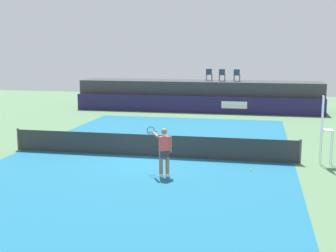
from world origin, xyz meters
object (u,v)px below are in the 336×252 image
at_px(net_post_near, 18,139).
at_px(tennis_player, 164,150).
at_px(spectator_chair_left, 222,74).
at_px(spectator_chair_far_left, 209,74).
at_px(spectator_chair_center, 237,75).
at_px(net_post_far, 300,152).
at_px(umpire_chair, 325,126).
at_px(tennis_ball, 251,170).

distance_m(net_post_near, tennis_player, 7.95).
bearing_deg(tennis_player, spectator_chair_left, 88.39).
distance_m(spectator_chair_far_left, spectator_chair_left, 1.03).
xyz_separation_m(spectator_chair_far_left, spectator_chair_center, (2.09, -0.42, 0.00)).
relative_size(spectator_chair_left, tennis_player, 0.50).
bearing_deg(spectator_chair_left, spectator_chair_center, -8.38).
bearing_deg(net_post_far, spectator_chair_left, 106.35).
distance_m(umpire_chair, net_post_near, 13.31).
bearing_deg(spectator_chair_left, net_post_near, -117.48).
relative_size(spectator_chair_center, net_post_far, 0.89).
relative_size(spectator_chair_left, net_post_far, 0.89).
xyz_separation_m(spectator_chair_center, tennis_ball, (1.49, -16.54, -2.66)).
bearing_deg(net_post_far, spectator_chair_far_left, 109.44).
xyz_separation_m(net_post_near, tennis_player, (7.42, -2.83, 0.46)).
bearing_deg(tennis_ball, spectator_chair_center, 95.14).
xyz_separation_m(net_post_near, tennis_ball, (10.51, -1.46, -0.46)).
relative_size(net_post_near, net_post_far, 1.00).
bearing_deg(tennis_player, net_post_near, 159.09).
bearing_deg(tennis_player, spectator_chair_far_left, 91.53).
bearing_deg(spectator_chair_far_left, umpire_chair, -67.75).
bearing_deg(spectator_chair_left, spectator_chair_far_left, 165.21).
relative_size(spectator_chair_far_left, umpire_chair, 0.32).
bearing_deg(net_post_far, spectator_chair_center, 102.63).
xyz_separation_m(spectator_chair_left, spectator_chair_center, (1.09, -0.16, 0.00)).
xyz_separation_m(umpire_chair, net_post_near, (-13.27, 0.00, -1.09)).
height_order(spectator_chair_far_left, net_post_far, spectator_chair_far_left).
bearing_deg(net_post_near, net_post_far, 0.00).
relative_size(spectator_chair_far_left, spectator_chair_left, 1.00).
bearing_deg(tennis_ball, net_post_far, 37.73).
xyz_separation_m(net_post_far, tennis_ball, (-1.89, -1.46, -0.46)).
xyz_separation_m(spectator_chair_center, net_post_far, (3.38, -15.08, -2.19)).
distance_m(spectator_chair_far_left, spectator_chair_center, 2.14).
height_order(spectator_chair_center, net_post_far, spectator_chair_center).
xyz_separation_m(spectator_chair_center, net_post_near, (-9.02, -15.08, -2.19)).
height_order(spectator_chair_far_left, spectator_chair_left, same).
bearing_deg(spectator_chair_center, tennis_ball, -84.86).
bearing_deg(spectator_chair_far_left, spectator_chair_left, -14.79).
bearing_deg(tennis_ball, spectator_chair_far_left, 101.92).
height_order(net_post_far, tennis_ball, net_post_far).
bearing_deg(spectator_chair_left, tennis_player, -91.61).
height_order(spectator_chair_center, umpire_chair, spectator_chair_center).
height_order(spectator_chair_left, tennis_player, spectator_chair_left).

